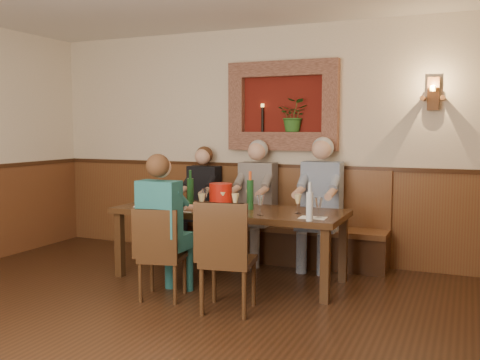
% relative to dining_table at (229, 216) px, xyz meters
% --- Properties ---
extents(ground_plane, '(6.00, 6.00, 0.00)m').
position_rel_dining_table_xyz_m(ground_plane, '(0.00, -1.85, -0.68)').
color(ground_plane, black).
rests_on(ground_plane, ground).
extents(room_shell, '(6.04, 6.04, 2.82)m').
position_rel_dining_table_xyz_m(room_shell, '(0.00, -1.85, 1.21)').
color(room_shell, beige).
rests_on(room_shell, ground).
extents(wainscoting, '(6.02, 6.02, 1.15)m').
position_rel_dining_table_xyz_m(wainscoting, '(0.00, -1.85, -0.09)').
color(wainscoting, brown).
rests_on(wainscoting, ground).
extents(wall_niche, '(1.36, 0.30, 1.06)m').
position_rel_dining_table_xyz_m(wall_niche, '(0.24, 1.09, 1.13)').
color(wall_niche, '#5E140D').
rests_on(wall_niche, ground).
extents(wall_sconce, '(0.25, 0.20, 0.35)m').
position_rel_dining_table_xyz_m(wall_sconce, '(1.90, 1.08, 1.27)').
color(wall_sconce, brown).
rests_on(wall_sconce, ground).
extents(dining_table, '(2.40, 0.90, 0.75)m').
position_rel_dining_table_xyz_m(dining_table, '(0.00, 0.00, 0.00)').
color(dining_table, black).
rests_on(dining_table, ground).
extents(bench, '(3.00, 0.45, 1.11)m').
position_rel_dining_table_xyz_m(bench, '(0.00, 0.94, -0.35)').
color(bench, '#381E0F').
rests_on(bench, ground).
extents(chair_near_left, '(0.46, 0.46, 0.86)m').
position_rel_dining_table_xyz_m(chair_near_left, '(-0.31, -0.83, -0.42)').
color(chair_near_left, black).
rests_on(chair_near_left, ground).
extents(chair_near_right, '(0.50, 0.50, 0.97)m').
position_rel_dining_table_xyz_m(chair_near_right, '(0.40, -0.91, -0.39)').
color(chair_near_right, black).
rests_on(chair_near_right, ground).
extents(person_bench_left, '(0.39, 0.48, 1.36)m').
position_rel_dining_table_xyz_m(person_bench_left, '(-0.77, 0.84, -0.12)').
color(person_bench_left, black).
rests_on(person_bench_left, ground).
extents(person_bench_mid, '(0.43, 0.53, 1.45)m').
position_rel_dining_table_xyz_m(person_bench_mid, '(-0.04, 0.84, -0.07)').
color(person_bench_mid, '#554E4E').
rests_on(person_bench_mid, ground).
extents(person_bench_right, '(0.45, 0.55, 1.49)m').
position_rel_dining_table_xyz_m(person_bench_right, '(0.74, 0.84, -0.06)').
color(person_bench_right, navy).
rests_on(person_bench_right, ground).
extents(person_chair_front, '(0.39, 0.48, 1.36)m').
position_rel_dining_table_xyz_m(person_chair_front, '(-0.31, -0.78, -0.12)').
color(person_chair_front, navy).
rests_on(person_chair_front, ground).
extents(spittoon_bucket, '(0.31, 0.31, 0.27)m').
position_rel_dining_table_xyz_m(spittoon_bucket, '(-0.07, -0.06, 0.21)').
color(spittoon_bucket, red).
rests_on(spittoon_bucket, dining_table).
extents(wine_bottle_green_a, '(0.08, 0.08, 0.39)m').
position_rel_dining_table_xyz_m(wine_bottle_green_a, '(0.21, 0.05, 0.24)').
color(wine_bottle_green_a, '#19471E').
rests_on(wine_bottle_green_a, dining_table).
extents(wine_bottle_green_b, '(0.09, 0.09, 0.39)m').
position_rel_dining_table_xyz_m(wine_bottle_green_b, '(-0.46, 0.00, 0.23)').
color(wine_bottle_green_b, '#19471E').
rests_on(wine_bottle_green_b, dining_table).
extents(water_bottle, '(0.08, 0.08, 0.35)m').
position_rel_dining_table_xyz_m(water_bottle, '(0.97, -0.38, 0.22)').
color(water_bottle, silver).
rests_on(water_bottle, dining_table).
extents(tasting_sheet_a, '(0.37, 0.32, 0.00)m').
position_rel_dining_table_xyz_m(tasting_sheet_a, '(-0.89, -0.14, 0.08)').
color(tasting_sheet_a, white).
rests_on(tasting_sheet_a, dining_table).
extents(tasting_sheet_b, '(0.37, 0.32, 0.00)m').
position_rel_dining_table_xyz_m(tasting_sheet_b, '(0.07, -0.18, 0.08)').
color(tasting_sheet_b, white).
rests_on(tasting_sheet_b, dining_table).
extents(tasting_sheet_c, '(0.25, 0.19, 0.00)m').
position_rel_dining_table_xyz_m(tasting_sheet_c, '(0.96, -0.22, 0.08)').
color(tasting_sheet_c, white).
rests_on(tasting_sheet_c, dining_table).
extents(tasting_sheet_d, '(0.31, 0.24, 0.00)m').
position_rel_dining_table_xyz_m(tasting_sheet_d, '(-0.37, -0.28, 0.08)').
color(tasting_sheet_d, white).
rests_on(tasting_sheet_d, dining_table).
extents(wine_glass_0, '(0.08, 0.08, 0.19)m').
position_rel_dining_table_xyz_m(wine_glass_0, '(-1.02, -0.11, 0.17)').
color(wine_glass_0, '#ECD28D').
rests_on(wine_glass_0, dining_table).
extents(wine_glass_1, '(0.08, 0.08, 0.19)m').
position_rel_dining_table_xyz_m(wine_glass_1, '(-0.82, 0.15, 0.17)').
color(wine_glass_1, white).
rests_on(wine_glass_1, dining_table).
extents(wine_glass_2, '(0.08, 0.08, 0.19)m').
position_rel_dining_table_xyz_m(wine_glass_2, '(-0.57, -0.19, 0.17)').
color(wine_glass_2, '#ECD28D').
rests_on(wine_glass_2, dining_table).
extents(wine_glass_3, '(0.08, 0.08, 0.19)m').
position_rel_dining_table_xyz_m(wine_glass_3, '(-0.31, 0.05, 0.17)').
color(wine_glass_3, white).
rests_on(wine_glass_3, dining_table).
extents(wine_glass_4, '(0.08, 0.08, 0.19)m').
position_rel_dining_table_xyz_m(wine_glass_4, '(-0.02, -0.13, 0.17)').
color(wine_glass_4, '#ECD28D').
rests_on(wine_glass_4, dining_table).
extents(wine_glass_5, '(0.08, 0.08, 0.19)m').
position_rel_dining_table_xyz_m(wine_glass_5, '(0.17, 0.14, 0.17)').
color(wine_glass_5, '#ECD28D').
rests_on(wine_glass_5, dining_table).
extents(wine_glass_6, '(0.08, 0.08, 0.19)m').
position_rel_dining_table_xyz_m(wine_glass_6, '(0.44, -0.24, 0.17)').
color(wine_glass_6, white).
rests_on(wine_glass_6, dining_table).
extents(wine_glass_7, '(0.08, 0.08, 0.19)m').
position_rel_dining_table_xyz_m(wine_glass_7, '(0.74, -0.00, 0.17)').
color(wine_glass_7, '#ECD28D').
rests_on(wine_glass_7, dining_table).
extents(wine_glass_8, '(0.08, 0.08, 0.19)m').
position_rel_dining_table_xyz_m(wine_glass_8, '(1.00, -0.19, 0.17)').
color(wine_glass_8, white).
rests_on(wine_glass_8, dining_table).
extents(wine_glass_9, '(0.08, 0.08, 0.19)m').
position_rel_dining_table_xyz_m(wine_glass_9, '(-0.15, -0.34, 0.17)').
color(wine_glass_9, '#ECD28D').
rests_on(wine_glass_9, dining_table).
extents(wine_glass_10, '(0.08, 0.08, 0.19)m').
position_rel_dining_table_xyz_m(wine_glass_10, '(0.16, -0.21, 0.17)').
color(wine_glass_10, '#ECD28D').
rests_on(wine_glass_10, dining_table).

